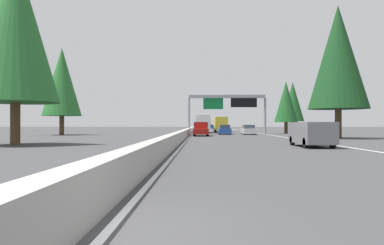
{
  "coord_description": "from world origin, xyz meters",
  "views": [
    {
      "loc": [
        -5.19,
        -1.59,
        1.55
      ],
      "look_at": [
        50.31,
        -0.27,
        1.82
      ],
      "focal_mm": 33.65,
      "sensor_mm": 36.0,
      "label": 1
    }
  ],
  "objects_px": {
    "sedan_far_left": "(211,127)",
    "conifer_right_mid": "(286,102)",
    "box_truck_mid_center": "(221,124)",
    "sedan_mid_right": "(248,130)",
    "bus_distant_a": "(203,123)",
    "sedan_near_center": "(224,130)",
    "conifer_left_foreground": "(15,27)",
    "minivan_far_center": "(311,133)",
    "conifer_left_near": "(62,82)",
    "conifer_right_far": "(293,102)",
    "pickup_mid_left": "(201,129)",
    "sign_gantry_overhead": "(228,103)",
    "conifer_right_near": "(338,57)"
  },
  "relations": [
    {
      "from": "conifer_left_foreground",
      "to": "bus_distant_a",
      "type": "bearing_deg",
      "value": -19.35
    },
    {
      "from": "bus_distant_a",
      "to": "conifer_right_far",
      "type": "distance_m",
      "value": 18.23
    },
    {
      "from": "sedan_far_left",
      "to": "conifer_right_mid",
      "type": "relative_size",
      "value": 0.51
    },
    {
      "from": "minivan_far_center",
      "to": "bus_distant_a",
      "type": "distance_m",
      "value": 43.02
    },
    {
      "from": "sedan_far_left",
      "to": "sedan_mid_right",
      "type": "distance_m",
      "value": 69.87
    },
    {
      "from": "bus_distant_a",
      "to": "conifer_left_near",
      "type": "xyz_separation_m",
      "value": [
        -15.77,
        20.56,
        5.99
      ]
    },
    {
      "from": "sedan_far_left",
      "to": "box_truck_mid_center",
      "type": "distance_m",
      "value": 52.23
    },
    {
      "from": "bus_distant_a",
      "to": "conifer_left_near",
      "type": "relative_size",
      "value": 0.91
    },
    {
      "from": "sedan_mid_right",
      "to": "conifer_right_far",
      "type": "distance_m",
      "value": 20.14
    },
    {
      "from": "conifer_left_foreground",
      "to": "sedan_near_center",
      "type": "bearing_deg",
      "value": -31.81
    },
    {
      "from": "pickup_mid_left",
      "to": "sedan_near_center",
      "type": "distance_m",
      "value": 7.58
    },
    {
      "from": "conifer_left_near",
      "to": "conifer_right_mid",
      "type": "bearing_deg",
      "value": -76.45
    },
    {
      "from": "pickup_mid_left",
      "to": "sedan_far_left",
      "type": "height_order",
      "value": "pickup_mid_left"
    },
    {
      "from": "minivan_far_center",
      "to": "box_truck_mid_center",
      "type": "relative_size",
      "value": 0.59
    },
    {
      "from": "pickup_mid_left",
      "to": "conifer_left_foreground",
      "type": "bearing_deg",
      "value": 147.19
    },
    {
      "from": "bus_distant_a",
      "to": "sedan_mid_right",
      "type": "relative_size",
      "value": 2.61
    },
    {
      "from": "box_truck_mid_center",
      "to": "sedan_mid_right",
      "type": "xyz_separation_m",
      "value": [
        -17.55,
        -3.2,
        -0.93
      ]
    },
    {
      "from": "conifer_left_foreground",
      "to": "sign_gantry_overhead",
      "type": "bearing_deg",
      "value": -30.05
    },
    {
      "from": "sign_gantry_overhead",
      "to": "sedan_far_left",
      "type": "height_order",
      "value": "sign_gantry_overhead"
    },
    {
      "from": "box_truck_mid_center",
      "to": "conifer_right_mid",
      "type": "distance_m",
      "value": 16.0
    },
    {
      "from": "box_truck_mid_center",
      "to": "conifer_right_near",
      "type": "distance_m",
      "value": 34.4
    },
    {
      "from": "conifer_left_foreground",
      "to": "conifer_right_mid",
      "type": "bearing_deg",
      "value": -40.11
    },
    {
      "from": "pickup_mid_left",
      "to": "conifer_right_near",
      "type": "distance_m",
      "value": 19.0
    },
    {
      "from": "minivan_far_center",
      "to": "conifer_left_near",
      "type": "xyz_separation_m",
      "value": [
        26.65,
        27.73,
        6.76
      ]
    },
    {
      "from": "sedan_far_left",
      "to": "conifer_left_near",
      "type": "relative_size",
      "value": 0.35
    },
    {
      "from": "sedan_far_left",
      "to": "conifer_right_near",
      "type": "height_order",
      "value": "conifer_right_near"
    },
    {
      "from": "sedan_near_center",
      "to": "conifer_left_near",
      "type": "relative_size",
      "value": 0.35
    },
    {
      "from": "sign_gantry_overhead",
      "to": "sedan_mid_right",
      "type": "relative_size",
      "value": 2.88
    },
    {
      "from": "box_truck_mid_center",
      "to": "conifer_right_near",
      "type": "relative_size",
      "value": 0.58
    },
    {
      "from": "sedan_near_center",
      "to": "sedan_mid_right",
      "type": "relative_size",
      "value": 1.0
    },
    {
      "from": "sedan_mid_right",
      "to": "bus_distant_a",
      "type": "bearing_deg",
      "value": 26.99
    },
    {
      "from": "bus_distant_a",
      "to": "sedan_near_center",
      "type": "relative_size",
      "value": 2.61
    },
    {
      "from": "bus_distant_a",
      "to": "sedan_near_center",
      "type": "distance_m",
      "value": 12.97
    },
    {
      "from": "sedan_far_left",
      "to": "conifer_right_mid",
      "type": "distance_m",
      "value": 65.05
    },
    {
      "from": "minivan_far_center",
      "to": "sedan_far_left",
      "type": "bearing_deg",
      "value": 2.28
    },
    {
      "from": "sign_gantry_overhead",
      "to": "conifer_left_near",
      "type": "xyz_separation_m",
      "value": [
        -6.65,
        24.56,
        2.69
      ]
    },
    {
      "from": "sign_gantry_overhead",
      "to": "conifer_right_near",
      "type": "height_order",
      "value": "conifer_right_near"
    },
    {
      "from": "sedan_mid_right",
      "to": "box_truck_mid_center",
      "type": "bearing_deg",
      "value": 10.33
    },
    {
      "from": "sedan_far_left",
      "to": "conifer_right_mid",
      "type": "xyz_separation_m",
      "value": [
        -64.04,
        -10.49,
        4.58
      ]
    },
    {
      "from": "conifer_right_far",
      "to": "box_truck_mid_center",
      "type": "bearing_deg",
      "value": 84.45
    },
    {
      "from": "bus_distant_a",
      "to": "conifer_right_mid",
      "type": "height_order",
      "value": "conifer_right_mid"
    },
    {
      "from": "bus_distant_a",
      "to": "conifer_right_far",
      "type": "xyz_separation_m",
      "value": [
        2.95,
        -17.49,
        4.22
      ]
    },
    {
      "from": "conifer_right_mid",
      "to": "pickup_mid_left",
      "type": "bearing_deg",
      "value": 129.62
    },
    {
      "from": "minivan_far_center",
      "to": "bus_distant_a",
      "type": "height_order",
      "value": "bus_distant_a"
    },
    {
      "from": "bus_distant_a",
      "to": "box_truck_mid_center",
      "type": "bearing_deg",
      "value": -39.5
    },
    {
      "from": "sedan_far_left",
      "to": "sedan_mid_right",
      "type": "relative_size",
      "value": 1.0
    },
    {
      "from": "conifer_left_foreground",
      "to": "conifer_left_near",
      "type": "distance_m",
      "value": 25.8
    },
    {
      "from": "bus_distant_a",
      "to": "conifer_left_near",
      "type": "distance_m",
      "value": 26.59
    },
    {
      "from": "sedan_far_left",
      "to": "conifer_right_far",
      "type": "distance_m",
      "value": 55.7
    },
    {
      "from": "conifer_left_near",
      "to": "conifer_right_far",
      "type": "bearing_deg",
      "value": -63.81
    }
  ]
}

